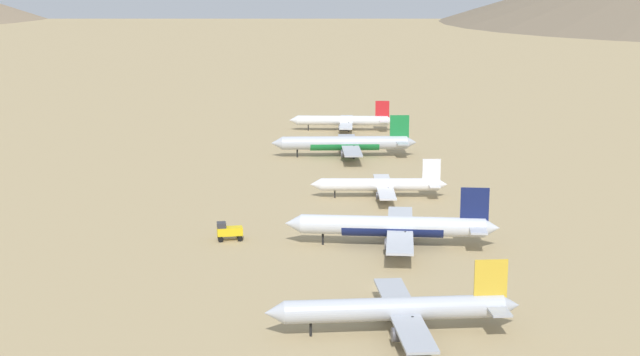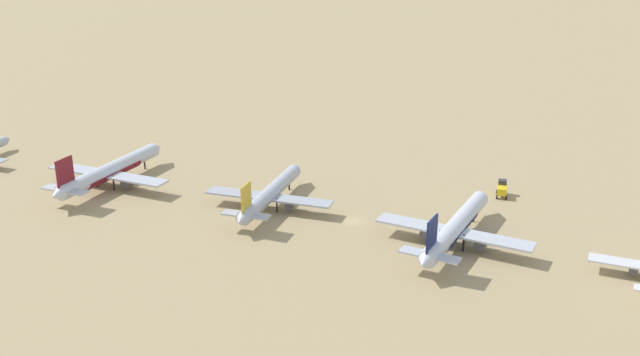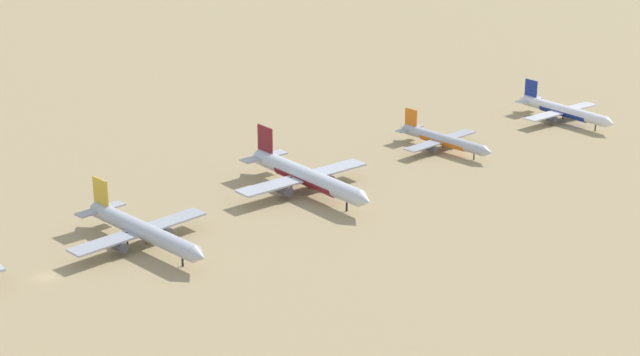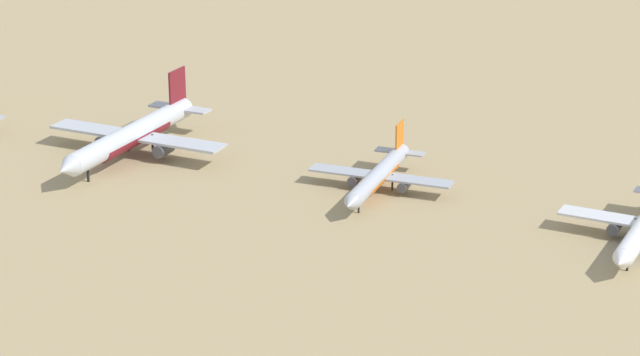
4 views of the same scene
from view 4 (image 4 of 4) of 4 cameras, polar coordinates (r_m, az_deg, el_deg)
name	(u,v)px [view 4 (image 4 of 4)]	position (r m, az deg, el deg)	size (l,w,h in m)	color
parked_jet_5	(133,135)	(239.97, -8.31, 1.90)	(44.24, 36.04, 12.76)	silver
parked_jet_6	(379,175)	(220.71, 2.63, 0.12)	(31.55, 25.59, 9.11)	#B2B7C1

